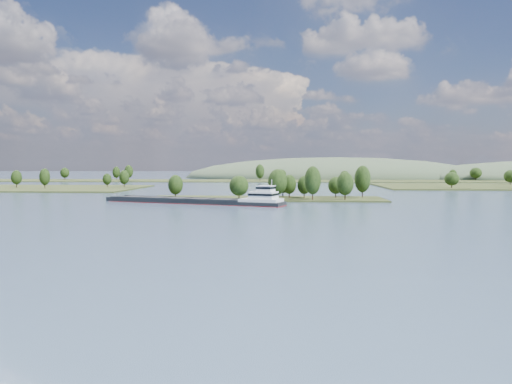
{
  "coord_description": "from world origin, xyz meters",
  "views": [
    {
      "loc": [
        8.93,
        -31.87,
        15.28
      ],
      "look_at": [
        -0.91,
        130.0,
        6.0
      ],
      "focal_mm": 35.0,
      "sensor_mm": 36.0,
      "label": 1
    }
  ],
  "objects": [
    {
      "name": "back_shoreline",
      "position": [
        8.38,
        399.84,
        0.69
      ],
      "size": [
        900.0,
        60.0,
        15.32
      ],
      "color": "#293316",
      "rests_on": "ground"
    },
    {
      "name": "tree_island",
      "position": [
        6.96,
        178.62,
        3.94
      ],
      "size": [
        100.0,
        30.0,
        15.09
      ],
      "color": "#293316",
      "rests_on": "ground"
    },
    {
      "name": "hill_west",
      "position": [
        60.0,
        500.0,
        0.0
      ],
      "size": [
        320.0,
        160.0,
        44.0
      ],
      "primitive_type": "ellipsoid",
      "color": "#374731",
      "rests_on": "ground"
    },
    {
      "name": "ground",
      "position": [
        0.0,
        120.0,
        0.0
      ],
      "size": [
        1800.0,
        1800.0,
        0.0
      ],
      "primitive_type": "plane",
      "color": "#36455E",
      "rests_on": "ground"
    },
    {
      "name": "cargo_barge",
      "position": [
        -22.43,
        155.73,
        1.27
      ],
      "size": [
        73.21,
        32.2,
        10.06
      ],
      "color": "black",
      "rests_on": "ground"
    }
  ]
}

